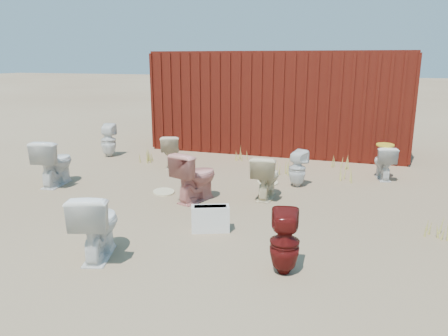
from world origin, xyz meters
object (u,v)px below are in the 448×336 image
(shipping_container, at_px, (282,101))
(toilet_front_maroon, at_px, (285,242))
(toilet_back_a, at_px, (108,140))
(toilet_back_yellowlid, at_px, (384,162))
(toilet_front_a, at_px, (54,162))
(toilet_front_pink, at_px, (195,176))
(toilet_back_beige_right, at_px, (266,177))
(toilet_back_beige_left, at_px, (171,151))
(toilet_front_c, at_px, (97,224))
(loose_tank, at_px, (210,219))
(toilet_back_e, at_px, (297,169))

(shipping_container, relative_size, toilet_front_maroon, 8.50)
(toilet_back_a, bearing_deg, toilet_back_yellowlid, 164.22)
(toilet_front_a, distance_m, toilet_front_pink, 2.75)
(toilet_front_maroon, relative_size, toilet_back_beige_right, 0.97)
(toilet_front_pink, height_order, toilet_back_yellowlid, toilet_front_pink)
(shipping_container, xyz_separation_m, toilet_back_beige_left, (-1.79, -2.78, -0.86))
(toilet_back_yellowlid, bearing_deg, shipping_container, -56.22)
(toilet_back_beige_right, bearing_deg, toilet_back_yellowlid, -135.78)
(toilet_front_a, relative_size, toilet_front_pink, 1.04)
(shipping_container, bearing_deg, toilet_back_beige_left, -122.75)
(toilet_back_a, distance_m, toilet_back_beige_right, 4.61)
(shipping_container, distance_m, toilet_back_beige_right, 4.34)
(toilet_front_c, distance_m, toilet_back_yellowlid, 5.61)
(toilet_front_maroon, height_order, toilet_back_a, toilet_back_a)
(toilet_front_pink, height_order, toilet_back_beige_right, toilet_front_pink)
(loose_tank, bearing_deg, toilet_back_beige_left, 100.94)
(toilet_front_maroon, distance_m, toilet_back_yellowlid, 4.46)
(toilet_front_a, xyz_separation_m, toilet_front_c, (2.45, -2.30, -0.02))
(toilet_front_pink, bearing_deg, toilet_back_beige_left, -35.58)
(toilet_back_beige_right, distance_m, toilet_back_yellowlid, 2.62)
(toilet_front_c, bearing_deg, toilet_back_beige_left, -94.07)
(toilet_back_e, relative_size, loose_tank, 1.32)
(toilet_front_maroon, height_order, toilet_back_e, toilet_front_maroon)
(toilet_back_beige_right, bearing_deg, toilet_front_maroon, 106.68)
(toilet_front_c, xyz_separation_m, toilet_back_beige_right, (1.34, 2.76, -0.03))
(toilet_back_a, xyz_separation_m, toilet_back_yellowlid, (6.05, -0.05, -0.06))
(toilet_front_c, bearing_deg, loose_tank, -148.73)
(toilet_front_pink, xyz_separation_m, toilet_back_a, (-3.15, 2.39, -0.02))
(toilet_front_a, bearing_deg, toilet_front_c, 128.35)
(toilet_front_a, bearing_deg, toilet_back_yellowlid, -166.19)
(toilet_front_pink, relative_size, toilet_back_a, 1.06)
(toilet_front_c, height_order, toilet_back_beige_left, toilet_front_c)
(toilet_back_beige_left, height_order, loose_tank, toilet_back_beige_left)
(toilet_front_c, height_order, toilet_front_maroon, toilet_front_c)
(toilet_back_beige_left, distance_m, toilet_back_beige_right, 2.79)
(toilet_front_maroon, distance_m, toilet_back_beige_left, 5.04)
(toilet_back_beige_right, xyz_separation_m, toilet_back_e, (0.38, 0.82, -0.03))
(toilet_front_a, relative_size, toilet_front_c, 1.06)
(toilet_back_e, bearing_deg, toilet_front_pink, 67.59)
(toilet_back_beige_right, bearing_deg, toilet_front_a, 6.24)
(toilet_back_yellowlid, bearing_deg, toilet_front_c, 43.05)
(toilet_back_e, bearing_deg, toilet_back_yellowlid, -119.95)
(shipping_container, height_order, toilet_back_e, shipping_container)
(toilet_back_beige_right, bearing_deg, toilet_back_beige_left, -31.77)
(toilet_back_yellowlid, bearing_deg, toilet_front_pink, 26.66)
(toilet_front_a, distance_m, toilet_front_maroon, 5.00)
(shipping_container, bearing_deg, toilet_back_beige_right, -81.93)
(shipping_container, xyz_separation_m, toilet_back_beige_right, (0.60, -4.22, -0.84))
(toilet_front_pink, relative_size, toilet_front_c, 1.02)
(toilet_front_a, bearing_deg, toilet_front_pink, 170.94)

